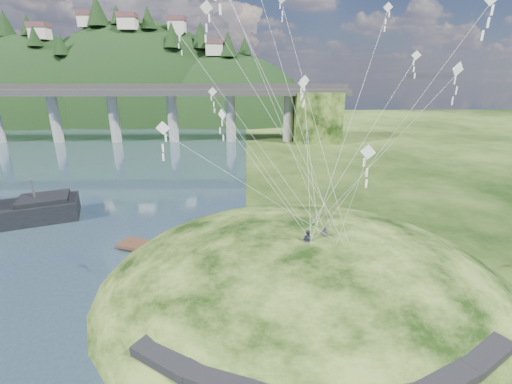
{
  "coord_description": "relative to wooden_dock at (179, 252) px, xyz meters",
  "views": [
    {
      "loc": [
        3.18,
        -23.37,
        16.98
      ],
      "look_at": [
        4.0,
        6.0,
        7.0
      ],
      "focal_mm": 24.0,
      "sensor_mm": 36.0,
      "label": 1
    }
  ],
  "objects": [
    {
      "name": "ground",
      "position": [
        3.6,
        -7.02,
        -0.43
      ],
      "size": [
        320.0,
        320.0,
        0.0
      ],
      "primitive_type": "plane",
      "color": "black",
      "rests_on": "ground"
    },
    {
      "name": "kite_swarm",
      "position": [
        9.53,
        -3.92,
        18.21
      ],
      "size": [
        20.61,
        17.4,
        14.48
      ],
      "color": "white",
      "rests_on": "ground"
    },
    {
      "name": "far_ridge",
      "position": [
        -39.98,
        115.15,
        -7.86
      ],
      "size": [
        153.0,
        70.0,
        94.5
      ],
      "color": "black",
      "rests_on": "ground"
    },
    {
      "name": "footpath",
      "position": [
        11.06,
        -16.76,
        1.66
      ],
      "size": [
        22.29,
        5.84,
        0.83
      ],
      "color": "black",
      "rests_on": "ground"
    },
    {
      "name": "bridge",
      "position": [
        -22.86,
        63.05,
        9.28
      ],
      "size": [
        160.0,
        11.0,
        15.0
      ],
      "color": "#2D2B2B",
      "rests_on": "ground"
    },
    {
      "name": "kite_flyers",
      "position": [
        11.8,
        -6.56,
        5.41
      ],
      "size": [
        2.39,
        1.55,
        1.77
      ],
      "color": "#282A36",
      "rests_on": "ground"
    },
    {
      "name": "wooden_dock",
      "position": [
        0.0,
        0.0,
        0.0
      ],
      "size": [
        13.48,
        6.67,
        0.97
      ],
      "color": "#382016",
      "rests_on": "ground"
    },
    {
      "name": "grass_hill",
      "position": [
        11.6,
        -5.02,
        -1.93
      ],
      "size": [
        36.0,
        32.0,
        13.0
      ],
      "color": "black",
      "rests_on": "ground"
    }
  ]
}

